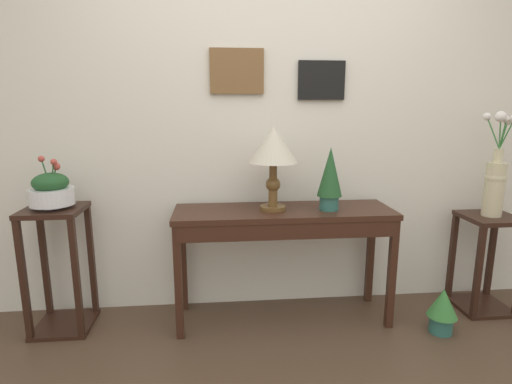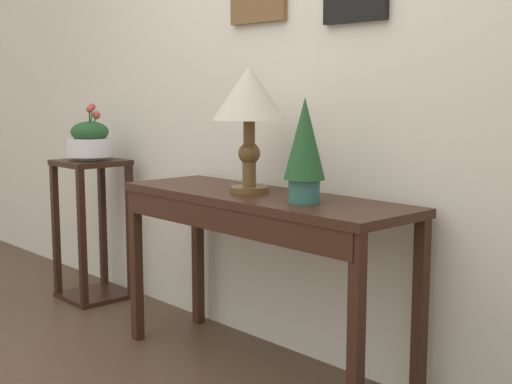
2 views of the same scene
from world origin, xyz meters
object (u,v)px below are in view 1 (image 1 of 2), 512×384
at_px(console_table, 284,225).
at_px(pedestal_stand_left, 60,269).
at_px(potted_plant_on_console, 330,176).
at_px(potted_plant_floor, 442,308).
at_px(table_lamp, 273,149).
at_px(flower_vase_tall_right, 496,179).
at_px(planter_bowl_wide_left, 51,190).
at_px(pedestal_stand_right, 485,263).

relative_size(console_table, pedestal_stand_left, 1.75).
relative_size(potted_plant_on_console, potted_plant_floor, 1.34).
height_order(table_lamp, pedestal_stand_left, table_lamp).
bearing_deg(table_lamp, flower_vase_tall_right, -0.01).
distance_m(table_lamp, pedestal_stand_left, 1.54).
relative_size(console_table, potted_plant_floor, 4.69).
height_order(console_table, table_lamp, table_lamp).
height_order(potted_plant_on_console, planter_bowl_wide_left, potted_plant_on_console).
xyz_separation_m(pedestal_stand_left, pedestal_stand_right, (2.84, -0.02, -0.06)).
xyz_separation_m(pedestal_stand_left, flower_vase_tall_right, (2.83, -0.02, 0.53)).
relative_size(potted_plant_on_console, flower_vase_tall_right, 0.57).
bearing_deg(table_lamp, potted_plant_on_console, -6.31).
bearing_deg(console_table, flower_vase_tall_right, 1.01).
distance_m(console_table, pedestal_stand_right, 1.45).
xyz_separation_m(potted_plant_on_console, flower_vase_tall_right, (1.13, 0.04, -0.04)).
bearing_deg(planter_bowl_wide_left, potted_plant_on_console, -1.89).
relative_size(potted_plant_on_console, pedestal_stand_left, 0.50).
bearing_deg(flower_vase_tall_right, planter_bowl_wide_left, 179.65).
distance_m(table_lamp, potted_plant_floor, 1.45).
bearing_deg(planter_bowl_wide_left, flower_vase_tall_right, -0.35).
relative_size(table_lamp, pedestal_stand_right, 0.77).
bearing_deg(potted_plant_on_console, flower_vase_tall_right, 1.97).
distance_m(pedestal_stand_right, potted_plant_floor, 0.56).
distance_m(console_table, potted_plant_on_console, 0.42).
distance_m(console_table, planter_bowl_wide_left, 1.44).
distance_m(console_table, table_lamp, 0.49).
xyz_separation_m(console_table, table_lamp, (-0.07, 0.03, 0.48)).
xyz_separation_m(planter_bowl_wide_left, pedestal_stand_right, (2.83, -0.02, -0.57)).
height_order(console_table, potted_plant_on_console, potted_plant_on_console).
bearing_deg(pedestal_stand_left, potted_plant_floor, -7.05).
bearing_deg(table_lamp, potted_plant_floor, -15.02).
relative_size(pedestal_stand_right, flower_vase_tall_right, 0.98).
height_order(potted_plant_on_console, pedestal_stand_right, potted_plant_on_console).
bearing_deg(pedestal_stand_left, planter_bowl_wide_left, 67.61).
bearing_deg(potted_plant_on_console, pedestal_stand_left, 178.12).
distance_m(pedestal_stand_left, potted_plant_floor, 2.41).
bearing_deg(flower_vase_tall_right, potted_plant_floor, -148.37).
distance_m(console_table, potted_plant_floor, 1.11).
height_order(potted_plant_on_console, pedestal_stand_left, potted_plant_on_console).
relative_size(planter_bowl_wide_left, potted_plant_floor, 1.05).
relative_size(pedestal_stand_left, planter_bowl_wide_left, 2.55).
relative_size(table_lamp, planter_bowl_wide_left, 1.67).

